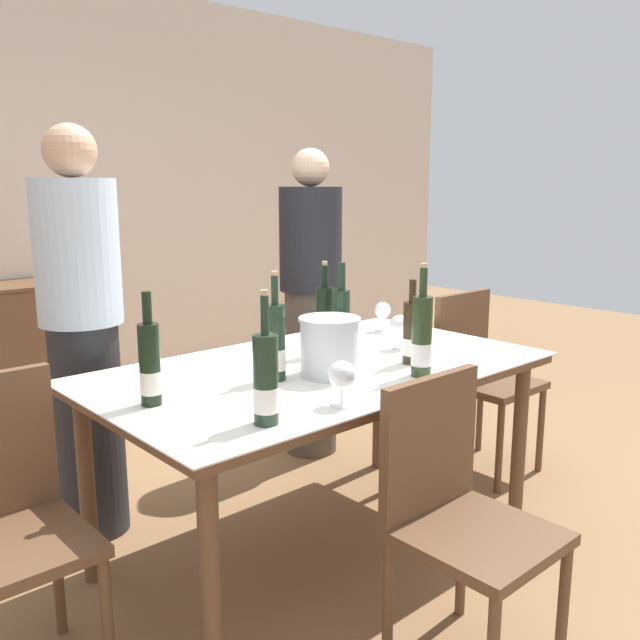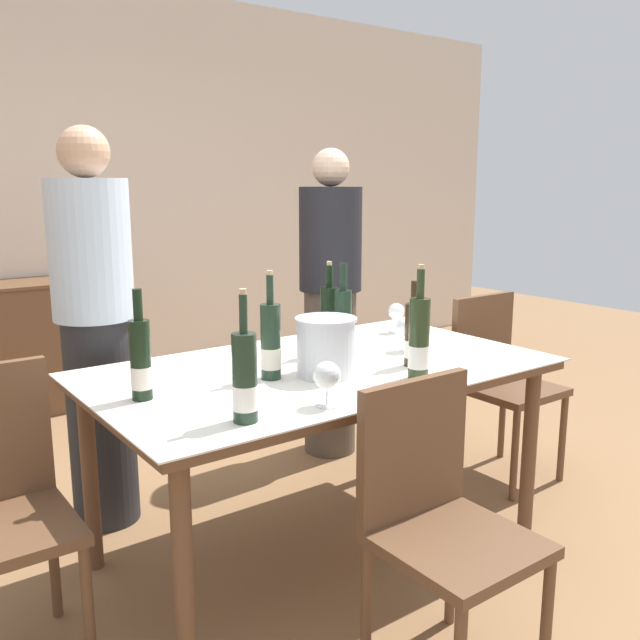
% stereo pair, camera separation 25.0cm
% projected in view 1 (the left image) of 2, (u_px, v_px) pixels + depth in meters
% --- Properties ---
extents(ground_plane, '(12.00, 12.00, 0.00)m').
position_uv_depth(ground_plane, '(320.00, 549.00, 2.75)').
color(ground_plane, olive).
extents(back_wall, '(8.00, 0.10, 2.80)m').
position_uv_depth(back_wall, '(40.00, 192.00, 4.51)').
color(back_wall, beige).
rests_on(back_wall, ground_plane).
extents(dining_table, '(1.74, 1.01, 0.77)m').
position_uv_depth(dining_table, '(320.00, 384.00, 2.61)').
color(dining_table, brown).
rests_on(dining_table, ground_plane).
extents(ice_bucket, '(0.22, 0.22, 0.21)m').
position_uv_depth(ice_bucket, '(329.00, 345.00, 2.45)').
color(ice_bucket, silver).
rests_on(ice_bucket, dining_table).
extents(wine_bottle_0, '(0.07, 0.07, 0.33)m').
position_uv_depth(wine_bottle_0, '(412.00, 334.00, 2.61)').
color(wine_bottle_0, '#332314').
rests_on(wine_bottle_0, dining_table).
extents(wine_bottle_1, '(0.07, 0.07, 0.39)m').
position_uv_depth(wine_bottle_1, '(275.00, 344.00, 2.39)').
color(wine_bottle_1, '#1E3323').
rests_on(wine_bottle_1, dining_table).
extents(wine_bottle_2, '(0.07, 0.07, 0.39)m').
position_uv_depth(wine_bottle_2, '(341.00, 327.00, 2.63)').
color(wine_bottle_2, '#1E3323').
rests_on(wine_bottle_2, dining_table).
extents(wine_bottle_3, '(0.07, 0.07, 0.36)m').
position_uv_depth(wine_bottle_3, '(150.00, 365.00, 2.12)').
color(wine_bottle_3, black).
rests_on(wine_bottle_3, dining_table).
extents(wine_bottle_4, '(0.07, 0.07, 0.38)m').
position_uv_depth(wine_bottle_4, '(325.00, 322.00, 2.75)').
color(wine_bottle_4, black).
rests_on(wine_bottle_4, dining_table).
extents(wine_bottle_5, '(0.08, 0.08, 0.40)m').
position_uv_depth(wine_bottle_5, '(266.00, 382.00, 1.95)').
color(wine_bottle_5, '#1E3323').
rests_on(wine_bottle_5, dining_table).
extents(wine_bottle_6, '(0.08, 0.08, 0.41)m').
position_uv_depth(wine_bottle_6, '(422.00, 338.00, 2.44)').
color(wine_bottle_6, '#28381E').
rests_on(wine_bottle_6, dining_table).
extents(wine_glass_0, '(0.09, 0.09, 0.14)m').
position_uv_depth(wine_glass_0, '(342.00, 376.00, 2.11)').
color(wine_glass_0, white).
rests_on(wine_glass_0, dining_table).
extents(wine_glass_1, '(0.08, 0.08, 0.14)m').
position_uv_depth(wine_glass_1, '(383.00, 311.00, 3.19)').
color(wine_glass_1, white).
rests_on(wine_glass_1, dining_table).
extents(wine_glass_2, '(0.09, 0.09, 0.15)m').
position_uv_depth(wine_glass_2, '(400.00, 326.00, 2.84)').
color(wine_glass_2, white).
rests_on(wine_glass_2, dining_table).
extents(chair_near_front, '(0.42, 0.42, 0.88)m').
position_uv_depth(chair_near_front, '(456.00, 504.00, 2.04)').
color(chair_near_front, brown).
rests_on(chair_near_front, ground_plane).
extents(chair_right_end, '(0.42, 0.42, 0.91)m').
position_uv_depth(chair_right_end, '(478.00, 368.00, 3.47)').
color(chair_right_end, brown).
rests_on(chair_right_end, ground_plane).
extents(person_host, '(0.33, 0.33, 1.68)m').
position_uv_depth(person_host, '(83.00, 337.00, 2.74)').
color(person_host, '#262628').
rests_on(person_host, ground_plane).
extents(person_guest_left, '(0.33, 0.33, 1.64)m').
position_uv_depth(person_guest_left, '(311.00, 305.00, 3.62)').
color(person_guest_left, '#51473D').
rests_on(person_guest_left, ground_plane).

